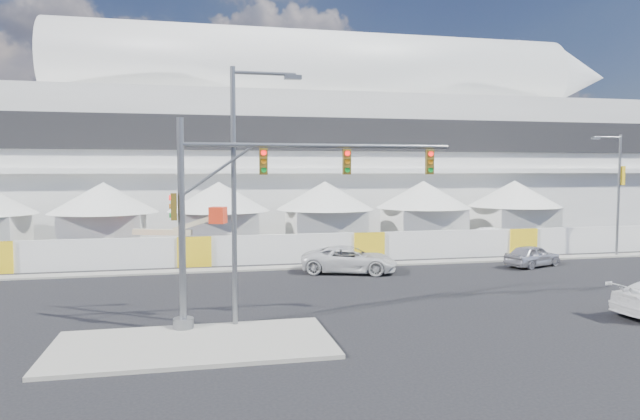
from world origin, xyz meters
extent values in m
plane|color=black|center=(0.00, 0.00, 0.00)|extent=(160.00, 160.00, 0.00)
cube|color=gray|center=(-6.00, -3.00, 0.07)|extent=(10.00, 5.00, 0.15)
cube|color=gray|center=(20.00, 12.50, 0.06)|extent=(80.00, 1.20, 0.12)
cube|color=silver|center=(8.00, 42.00, 7.00)|extent=(80.00, 24.00, 14.00)
cube|color=black|center=(8.00, 29.85, 9.80)|extent=(68.00, 0.30, 3.20)
cube|color=white|center=(8.00, 29.60, 6.30)|extent=(72.00, 0.80, 0.50)
cylinder|color=white|center=(8.00, 40.00, 17.78)|extent=(57.60, 8.40, 8.40)
cylinder|color=white|center=(10.00, 40.00, 17.36)|extent=(51.60, 6.80, 6.80)
cylinder|color=white|center=(12.00, 40.00, 16.94)|extent=(45.60, 5.20, 5.20)
cone|color=white|center=(40.80, 40.00, 18.00)|extent=(8.00, 7.60, 7.60)
cube|color=silver|center=(-13.00, 24.00, 1.50)|extent=(6.00, 6.00, 3.00)
cone|color=silver|center=(-13.00, 24.00, 4.20)|extent=(8.40, 8.40, 2.40)
cube|color=silver|center=(-4.00, 24.00, 1.50)|extent=(6.00, 6.00, 3.00)
cone|color=silver|center=(-4.00, 24.00, 4.20)|extent=(8.40, 8.40, 2.40)
cube|color=silver|center=(5.00, 24.00, 1.50)|extent=(6.00, 6.00, 3.00)
cone|color=silver|center=(5.00, 24.00, 4.20)|extent=(8.40, 8.40, 2.40)
cube|color=silver|center=(14.00, 24.00, 1.50)|extent=(6.00, 6.00, 3.00)
cone|color=silver|center=(14.00, 24.00, 4.20)|extent=(8.40, 8.40, 2.40)
cube|color=silver|center=(23.00, 24.00, 1.50)|extent=(6.00, 6.00, 3.00)
cone|color=silver|center=(23.00, 24.00, 4.20)|extent=(8.40, 8.40, 2.40)
cube|color=white|center=(6.00, 14.50, 1.00)|extent=(70.00, 0.25, 2.00)
imported|color=silver|center=(15.79, 9.73, 0.72)|extent=(3.14, 4.58, 1.45)
imported|color=silver|center=(3.42, 10.18, 0.82)|extent=(4.54, 6.46, 1.64)
imported|color=white|center=(18.06, 18.82, 0.80)|extent=(4.14, 4.93, 1.59)
imported|color=black|center=(29.17, 17.47, 0.65)|extent=(2.31, 4.07, 1.31)
imported|color=silver|center=(-15.18, 18.15, 0.70)|extent=(3.38, 5.21, 1.40)
cylinder|color=gray|center=(-6.40, -1.00, 4.26)|extent=(0.27, 0.27, 8.22)
cylinder|color=gray|center=(-6.40, -1.00, 0.35)|extent=(0.80, 0.80, 0.40)
cylinder|color=gray|center=(-0.87, -1.00, 7.35)|extent=(11.06, 0.18, 0.18)
cube|color=#594714|center=(-3.20, -1.00, 6.70)|extent=(0.32, 0.22, 1.05)
cube|color=#594714|center=(0.23, -1.00, 6.70)|extent=(0.32, 0.22, 1.05)
cube|color=#594714|center=(3.86, -1.00, 6.70)|extent=(0.32, 0.22, 1.05)
cube|color=#594714|center=(-6.68, -1.00, 4.95)|extent=(0.22, 0.32, 1.05)
cylinder|color=slate|center=(-4.36, -0.80, 5.29)|extent=(0.21, 0.21, 10.27)
cylinder|color=slate|center=(-3.11, -0.80, 10.19)|extent=(2.51, 0.14, 0.14)
cube|color=slate|center=(-1.97, -0.80, 10.08)|extent=(0.68, 0.29, 0.17)
cylinder|color=slate|center=(24.51, 12.50, 4.47)|extent=(0.18, 0.18, 8.95)
cylinder|color=slate|center=(23.42, 12.50, 8.75)|extent=(2.19, 0.12, 0.12)
cube|color=slate|center=(22.42, 12.50, 8.65)|extent=(0.60, 0.25, 0.15)
cube|color=yellow|center=(24.76, 12.50, 5.96)|extent=(0.03, 0.60, 1.39)
cube|color=red|center=(-9.33, 16.42, 0.60)|extent=(4.28, 3.01, 1.20)
cube|color=beige|center=(-8.02, 16.42, 2.18)|extent=(4.01, 1.81, 0.38)
cube|color=beige|center=(-5.62, 16.42, 2.83)|extent=(3.12, 1.44, 1.32)
cube|color=red|center=(-4.10, 16.42, 3.38)|extent=(1.26, 1.26, 1.09)
camera|label=1|loc=(-5.83, -23.67, 6.35)|focal=32.00mm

